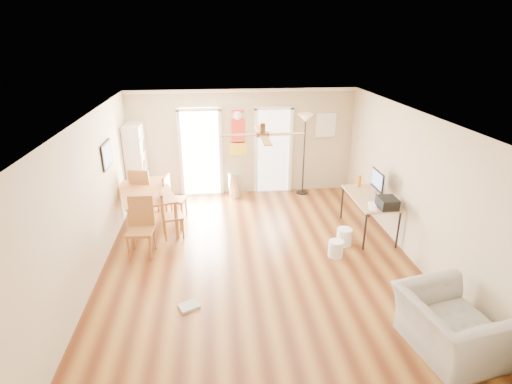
{
  "coord_description": "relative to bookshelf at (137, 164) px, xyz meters",
  "views": [
    {
      "loc": [
        -0.72,
        -6.02,
        3.84
      ],
      "look_at": [
        0.0,
        0.6,
        1.15
      ],
      "focal_mm": 27.91,
      "sensor_mm": 36.0,
      "label": 1
    }
  ],
  "objects": [
    {
      "name": "floor",
      "position": [
        2.54,
        -3.17,
        -0.95
      ],
      "size": [
        7.0,
        7.0,
        0.0
      ],
      "primitive_type": "plane",
      "color": "brown",
      "rests_on": "ground"
    },
    {
      "name": "ceiling",
      "position": [
        2.54,
        -3.17,
        1.65
      ],
      "size": [
        5.5,
        7.0,
        0.0
      ],
      "primitive_type": null,
      "color": "silver",
      "rests_on": "floor"
    },
    {
      "name": "wall_back",
      "position": [
        2.54,
        0.33,
        0.35
      ],
      "size": [
        5.5,
        0.04,
        2.6
      ],
      "primitive_type": null,
      "color": "beige",
      "rests_on": "floor"
    },
    {
      "name": "wall_front",
      "position": [
        2.54,
        -6.67,
        0.35
      ],
      "size": [
        5.5,
        0.04,
        2.6
      ],
      "primitive_type": null,
      "color": "beige",
      "rests_on": "floor"
    },
    {
      "name": "wall_left",
      "position": [
        -0.21,
        -3.17,
        0.35
      ],
      "size": [
        0.04,
        7.0,
        2.6
      ],
      "primitive_type": null,
      "color": "beige",
      "rests_on": "floor"
    },
    {
      "name": "wall_right",
      "position": [
        5.29,
        -3.17,
        0.35
      ],
      "size": [
        0.04,
        7.0,
        2.6
      ],
      "primitive_type": null,
      "color": "beige",
      "rests_on": "floor"
    },
    {
      "name": "crown_molding",
      "position": [
        2.54,
        -3.17,
        1.61
      ],
      "size": [
        5.5,
        7.0,
        0.08
      ],
      "primitive_type": null,
      "color": "white",
      "rests_on": "wall_back"
    },
    {
      "name": "kitchen_doorway",
      "position": [
        1.49,
        0.32,
        0.1
      ],
      "size": [
        0.9,
        0.1,
        2.1
      ],
      "primitive_type": null,
      "color": "white",
      "rests_on": "wall_back"
    },
    {
      "name": "bathroom_doorway",
      "position": [
        3.29,
        0.32,
        0.1
      ],
      "size": [
        0.8,
        0.1,
        2.1
      ],
      "primitive_type": null,
      "color": "white",
      "rests_on": "wall_back"
    },
    {
      "name": "wall_decal",
      "position": [
        2.41,
        0.31,
        0.6
      ],
      "size": [
        0.46,
        0.03,
        1.1
      ],
      "primitive_type": "cube",
      "color": "red",
      "rests_on": "wall_back"
    },
    {
      "name": "ac_grille",
      "position": [
        4.59,
        0.3,
        0.75
      ],
      "size": [
        0.5,
        0.04,
        0.6
      ],
      "primitive_type": "cube",
      "color": "white",
      "rests_on": "wall_back"
    },
    {
      "name": "framed_poster",
      "position": [
        -0.19,
        -1.77,
        0.75
      ],
      "size": [
        0.04,
        0.66,
        0.48
      ],
      "primitive_type": "cube",
      "color": "black",
      "rests_on": "wall_left"
    },
    {
      "name": "ceiling_fan",
      "position": [
        2.54,
        -3.47,
        1.48
      ],
      "size": [
        1.24,
        1.24,
        0.2
      ],
      "primitive_type": null,
      "color": "#593819",
      "rests_on": "ceiling"
    },
    {
      "name": "bookshelf",
      "position": [
        0.0,
        0.0,
        0.0
      ],
      "size": [
        0.58,
        0.92,
        1.9
      ],
      "primitive_type": null,
      "rotation": [
        0.0,
        0.0,
        0.25
      ],
      "color": "silver",
      "rests_on": "floor"
    },
    {
      "name": "dining_table",
      "position": [
        0.39,
        -1.44,
        -0.54
      ],
      "size": [
        1.42,
        1.85,
        0.82
      ],
      "primitive_type": null,
      "rotation": [
        0.0,
        0.0,
        0.3
      ],
      "color": "#9E6633",
      "rests_on": "floor"
    },
    {
      "name": "dining_chair_right_a",
      "position": [
        0.94,
        -1.05,
        -0.47
      ],
      "size": [
        0.47,
        0.47,
        0.97
      ],
      "primitive_type": null,
      "rotation": [
        0.0,
        0.0,
        1.36
      ],
      "color": "#9D5B32",
      "rests_on": "floor"
    },
    {
      "name": "dining_chair_right_b",
      "position": [
        0.94,
        -1.91,
        -0.46
      ],
      "size": [
        0.48,
        0.48,
        0.98
      ],
      "primitive_type": null,
      "rotation": [
        0.0,
        0.0,
        1.77
      ],
      "color": "#94592F",
      "rests_on": "floor"
    },
    {
      "name": "dining_chair_near",
      "position": [
        0.43,
        -2.59,
        -0.41
      ],
      "size": [
        0.48,
        0.48,
        1.09
      ],
      "primitive_type": null,
      "rotation": [
        0.0,
        0.0,
        -0.06
      ],
      "color": "olive",
      "rests_on": "floor"
    },
    {
      "name": "dining_chair_far",
      "position": [
        0.25,
        -0.83,
        -0.39
      ],
      "size": [
        0.56,
        0.56,
        1.12
      ],
      "primitive_type": null,
      "rotation": [
        0.0,
        0.0,
        2.88
      ],
      "color": "olive",
      "rests_on": "floor"
    },
    {
      "name": "trash_can",
      "position": [
        2.28,
        -0.01,
        -0.63
      ],
      "size": [
        0.37,
        0.37,
        0.63
      ],
      "primitive_type": "cylinder",
      "rotation": [
        0.0,
        0.0,
        -0.33
      ],
      "color": "silver",
      "rests_on": "floor"
    },
    {
      "name": "torchiere_lamp",
      "position": [
        4.02,
        0.07,
        0.06
      ],
      "size": [
        0.46,
        0.46,
        2.03
      ],
      "primitive_type": null,
      "rotation": [
        0.0,
        0.0,
        0.22
      ],
      "color": "black",
      "rests_on": "floor"
    },
    {
      "name": "computer_desk",
      "position": [
        4.88,
        -2.17,
        -0.56
      ],
      "size": [
        0.73,
        1.46,
        0.78
      ],
      "primitive_type": null,
      "color": "tan",
      "rests_on": "floor"
    },
    {
      "name": "imac",
      "position": [
        5.01,
        -2.11,
        0.09
      ],
      "size": [
        0.17,
        0.57,
        0.52
      ],
      "primitive_type": null,
      "rotation": [
        0.0,
        0.0,
        0.17
      ],
      "color": "black",
      "rests_on": "computer_desk"
    },
    {
      "name": "keyboard",
      "position": [
        4.74,
        -2.63,
        -0.16
      ],
      "size": [
        0.26,
        0.45,
        0.02
      ],
      "primitive_type": "cube",
      "rotation": [
        0.0,
        0.0,
        -0.3
      ],
      "color": "white",
      "rests_on": "computer_desk"
    },
    {
      "name": "printer",
      "position": [
        4.99,
        -2.7,
        -0.07
      ],
      "size": [
        0.33,
        0.39,
        0.2
      ],
      "primitive_type": "cube",
      "rotation": [
        0.0,
        0.0,
        -0.01
      ],
      "color": "black",
      "rests_on": "computer_desk"
    },
    {
      "name": "orange_bottle",
      "position": [
        4.84,
        -1.6,
        -0.04
      ],
      "size": [
        0.11,
        0.11,
        0.26
      ],
      "primitive_type": "cylinder",
      "rotation": [
        0.0,
        0.0,
        0.32
      ],
      "color": "orange",
      "rests_on": "computer_desk"
    },
    {
      "name": "wastebasket_a",
      "position": [
        4.25,
        -2.63,
        -0.78
      ],
      "size": [
        0.33,
        0.33,
        0.33
      ],
      "primitive_type": "cylinder",
      "rotation": [
        0.0,
        0.0,
        -0.15
      ],
      "color": "white",
      "rests_on": "floor"
    },
    {
      "name": "wastebasket_b",
      "position": [
        3.96,
        -3.03,
        -0.8
      ],
      "size": [
        0.33,
        0.33,
        0.31
      ],
      "primitive_type": "cylinder",
      "rotation": [
        0.0,
        0.0,
        0.27
      ],
      "color": "white",
      "rests_on": "floor"
    },
    {
      "name": "floor_cloth",
      "position": [
        1.34,
        -4.22,
        -0.93
      ],
      "size": [
        0.35,
        0.32,
        0.04
      ],
      "primitive_type": "cube",
      "rotation": [
        0.0,
        0.0,
        0.43
      ],
      "color": "#A9AAA4",
      "rests_on": "floor"
    },
    {
      "name": "armchair",
      "position": [
        4.69,
        -5.45,
        -0.56
      ],
      "size": [
        1.24,
        1.37,
        0.78
      ],
      "primitive_type": "imported",
      "rotation": [
        0.0,
        0.0,
        1.74
      ],
      "color": "#A1A09C",
      "rests_on": "floor"
    }
  ]
}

